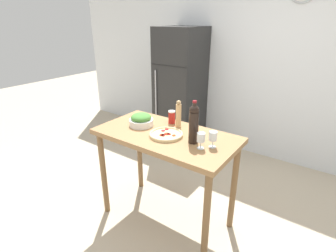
# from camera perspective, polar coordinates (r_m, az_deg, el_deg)

# --- Properties ---
(ground_plane) EXTENTS (14.00, 14.00, 0.00)m
(ground_plane) POSITION_cam_1_polar(r_m,az_deg,el_deg) (2.86, -0.41, -19.29)
(ground_plane) COLOR #BCAD93
(wall_back) EXTENTS (6.40, 0.08, 2.60)m
(wall_back) POSITION_cam_1_polar(r_m,az_deg,el_deg) (3.93, 16.84, 12.72)
(wall_back) COLOR silver
(wall_back) RESTS_ON ground_plane
(refrigerator) EXTENTS (0.61, 0.68, 1.80)m
(refrigerator) POSITION_cam_1_polar(r_m,az_deg,el_deg) (4.05, 2.71, 8.05)
(refrigerator) COLOR black
(refrigerator) RESTS_ON ground_plane
(prep_counter) EXTENTS (1.27, 0.67, 0.95)m
(prep_counter) POSITION_cam_1_polar(r_m,az_deg,el_deg) (2.40, -0.46, -4.46)
(prep_counter) COLOR olive
(prep_counter) RESTS_ON ground_plane
(wine_bottle) EXTENTS (0.08, 0.08, 0.36)m
(wine_bottle) POSITION_cam_1_polar(r_m,az_deg,el_deg) (2.11, 5.63, 0.61)
(wine_bottle) COLOR black
(wine_bottle) RESTS_ON prep_counter
(wine_glass_near) EXTENTS (0.06, 0.06, 0.13)m
(wine_glass_near) POSITION_cam_1_polar(r_m,az_deg,el_deg) (2.05, 7.19, -2.65)
(wine_glass_near) COLOR silver
(wine_glass_near) RESTS_ON prep_counter
(wine_glass_far) EXTENTS (0.06, 0.06, 0.13)m
(wine_glass_far) POSITION_cam_1_polar(r_m,az_deg,el_deg) (2.09, 9.73, -2.37)
(wine_glass_far) COLOR silver
(wine_glass_far) RESTS_ON prep_counter
(pepper_mill) EXTENTS (0.05, 0.05, 0.26)m
(pepper_mill) POSITION_cam_1_polar(r_m,az_deg,el_deg) (2.45, 2.33, 2.62)
(pepper_mill) COLOR tan
(pepper_mill) RESTS_ON prep_counter
(salad_bowl) EXTENTS (0.23, 0.23, 0.12)m
(salad_bowl) POSITION_cam_1_polar(r_m,az_deg,el_deg) (2.50, -5.85, 1.32)
(salad_bowl) COLOR white
(salad_bowl) RESTS_ON prep_counter
(homemade_pizza) EXTENTS (0.30, 0.30, 0.03)m
(homemade_pizza) POSITION_cam_1_polar(r_m,az_deg,el_deg) (2.28, -0.41, -1.84)
(homemade_pizza) COLOR #DBC189
(homemade_pizza) RESTS_ON prep_counter
(salt_canister) EXTENTS (0.07, 0.07, 0.13)m
(salt_canister) POSITION_cam_1_polar(r_m,az_deg,el_deg) (2.55, 0.82, 1.97)
(salt_canister) COLOR #B2231E
(salt_canister) RESTS_ON prep_counter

